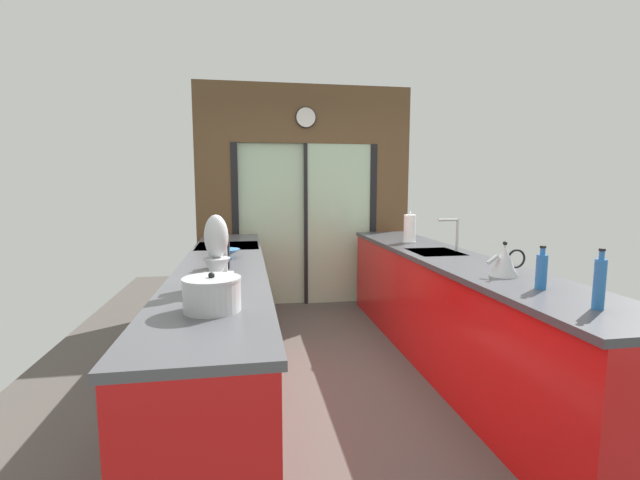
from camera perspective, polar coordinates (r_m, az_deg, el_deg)
ground_plane at (r=3.96m, az=1.78°, el=-15.19°), size 5.04×7.60×0.02m
back_wall_unit at (r=5.43m, az=-1.92°, el=7.48°), size 2.64×0.12×2.70m
left_counter_run at (r=3.29m, az=-12.55°, el=-11.28°), size 0.62×3.80×0.92m
right_counter_run at (r=3.81m, az=16.42°, el=-8.83°), size 0.62×3.80×0.92m
sink_faucet at (r=3.98m, az=17.12°, el=1.28°), size 0.19×0.02×0.29m
oven_range at (r=4.37m, az=-11.78°, el=-6.75°), size 0.60×0.60×0.92m
mixing_bowl at (r=3.53m, az=-12.15°, el=-1.72°), size 0.22×0.22×0.07m
knife_block at (r=3.14m, az=-12.48°, el=-1.83°), size 0.08×0.14×0.24m
stand_mixer at (r=2.47m, az=-13.28°, el=-2.73°), size 0.17×0.27×0.42m
stock_pot at (r=2.09m, az=-13.92°, el=-6.87°), size 0.27×0.27×0.18m
kettle at (r=3.02m, az=22.96°, el=-2.48°), size 0.27×0.18×0.23m
soap_bottle_near at (r=2.42m, az=32.69°, el=-4.76°), size 0.05×0.05×0.29m
soap_bottle_far at (r=2.73m, az=26.96°, el=-3.61°), size 0.06×0.06×0.25m
paper_towel_roll at (r=4.48m, az=11.62°, el=1.44°), size 0.14×0.14×0.31m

